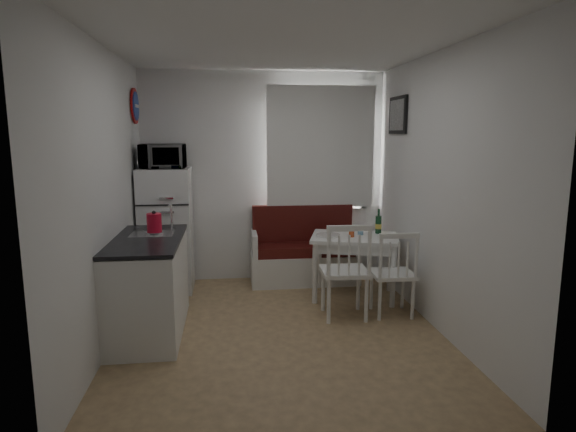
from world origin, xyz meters
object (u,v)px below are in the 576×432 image
Objects in this scene: chair_right at (396,265)px; wine_bottle at (379,221)px; chair_left at (347,261)px; fridge at (167,230)px; kitchen_counter at (149,285)px; kettle at (154,223)px; microwave at (163,156)px; bench at (304,257)px; dining_table at (355,243)px.

wine_bottle is at bearing 87.87° from chair_right.
chair_left reaches higher than chair_right.
fridge is (-1.88, 1.20, 0.12)m from chair_left.
kitchen_counter reaches higher than kettle.
microwave is 1.19m from kettle.
wine_bottle is (2.40, 0.66, -0.15)m from kettle.
kitchen_counter is 2.61m from wine_bottle.
dining_table is (0.47, -0.64, 0.32)m from bench.
kettle is at bearing -164.59° from wine_bottle.
bench is at bearing 145.16° from wine_bottle.
kitchen_counter is 2.50× the size of chair_left.
kitchen_counter is 2.27m from dining_table.
fridge is (-1.65, -0.11, 0.41)m from bench.
chair_right is 2.39m from kettle.
dining_table is at bearing 71.78° from chair_left.
bench is at bearing 5.55° from microwave.
chair_left is (-0.25, -0.67, -0.02)m from dining_table.
chair_left is at bearing -177.06° from chair_right.
microwave is (0.00, -0.05, 0.86)m from fridge.
chair_left is 2.40× the size of kettle.
kitchen_counter is 1.27m from fridge.
fridge is at bearing 89.10° from kitchen_counter.
wine_bottle is (0.78, -0.54, 0.54)m from bench.
kettle is 2.49m from wine_bottle.
wine_bottle reaches higher than chair_left.
bench is 0.86m from dining_table.
chair_right is at bearing -93.98° from wine_bottle.
fridge reaches higher than wine_bottle.
chair_left is (1.90, 0.04, 0.15)m from kitchen_counter.
fridge reaches higher than kettle.
fridge is 1.13m from kettle.
chair_left reaches higher than bench.
kettle reaches higher than wine_bottle.
chair_right is 2.83m from microwave.
microwave is at bearing -177.13° from dining_table.
kitchen_counter is at bearing -90.90° from fridge.
fridge is 0.87m from microwave.
kettle is at bearing 178.80° from chair_left.
fridge is at bearing -176.17° from bench.
wine_bottle is (0.30, 0.10, 0.22)m from dining_table.
kitchen_counter is 4.63× the size of wine_bottle.
chair_left is 1.06× the size of microwave.
chair_left is 0.50m from chair_right.
microwave is 2.57m from wine_bottle.
chair_right is 2.66m from fridge.
chair_left is 1.10× the size of chair_right.
wine_bottle reaches higher than chair_right.
microwave is (-1.88, 1.15, 0.98)m from chair_left.
kettle is at bearing -88.42° from fridge.
microwave reaches higher than fridge.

